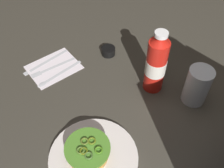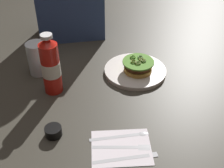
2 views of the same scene
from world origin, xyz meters
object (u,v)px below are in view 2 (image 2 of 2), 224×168
Objects in this scene: ketchup_bottle at (51,66)px; burger_sandwich at (138,66)px; dinner_plate at (135,71)px; water_glass at (38,58)px; butter_knife at (130,157)px; fork_utensil at (126,147)px; spoon_utensil at (128,135)px; napkin at (120,147)px; condiment_cup at (53,131)px.

burger_sandwich is at bearing 8.25° from ketchup_bottle.
water_glass reaches higher than dinner_plate.
butter_knife is (-0.12, -0.43, -0.00)m from dinner_plate.
fork_utensil is at bearing -108.98° from burger_sandwich.
fork_utensil is at bearing -57.06° from ketchup_bottle.
ketchup_bottle is 0.40m from fork_utensil.
fork_utensil is 0.95× the size of spoon_utensil.
spoon_utensil is at bearing 70.89° from fork_utensil.
ketchup_bottle is at bearing 122.94° from fork_utensil.
napkin is at bearing -111.60° from burger_sandwich.
napkin is (0.25, -0.45, -0.07)m from water_glass.
water_glass is at bearing 118.69° from napkin.
burger_sandwich reaches higher than fork_utensil.
dinner_plate is 0.36m from spoon_utensil.
dinner_plate is at bearing 72.60° from fork_utensil.
condiment_cup is at bearing -140.75° from burger_sandwich.
ketchup_bottle is (-0.34, -0.05, 0.07)m from burger_sandwich.
burger_sandwich is 0.35m from spoon_utensil.
butter_knife is 1.03× the size of spoon_utensil.
butter_knife reaches higher than napkin.
condiment_cup is at bearing -91.38° from ketchup_bottle.
spoon_utensil is (0.01, 0.09, 0.00)m from butter_knife.
dinner_plate is at bearing 119.76° from burger_sandwich.
dinner_plate is 0.45m from condiment_cup.
napkin is (-0.14, -0.38, -0.01)m from dinner_plate.
dinner_plate is 1.29× the size of butter_knife.
butter_knife is (-0.13, -0.42, -0.04)m from burger_sandwich.
condiment_cup is at bearing 156.85° from fork_utensil.
water_glass is 0.74× the size of fork_utensil.
ketchup_bottle reaches higher than butter_knife.
dinner_plate is 0.41m from fork_utensil.
water_glass is (-0.40, 0.08, 0.03)m from burger_sandwich.
butter_knife is 0.04m from fork_utensil.
butter_knife is at bearing -31.36° from condiment_cup.
ketchup_bottle reaches higher than fork_utensil.
water_glass is 0.70× the size of spoon_utensil.
butter_knife is at bearing -99.04° from spoon_utensil.
spoon_utensil is (-0.11, -0.34, -0.00)m from dinner_plate.
water_glass is 0.57m from butter_knife.
napkin is at bearing -128.42° from spoon_utensil.
water_glass reaches higher than burger_sandwich.
fork_utensil is (-0.12, -0.39, -0.00)m from dinner_plate.
fork_utensil is (-0.00, 0.04, 0.00)m from butter_knife.
fork_utensil is (0.27, -0.46, -0.06)m from water_glass.
ketchup_bottle is 0.44m from butter_knife.
dinner_plate is 1.88× the size of water_glass.
spoon_utensil reaches higher than napkin.
napkin is (0.20, -0.09, -0.01)m from condiment_cup.
water_glass is at bearing 168.19° from burger_sandwich.
butter_knife is 1.09× the size of fork_utensil.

